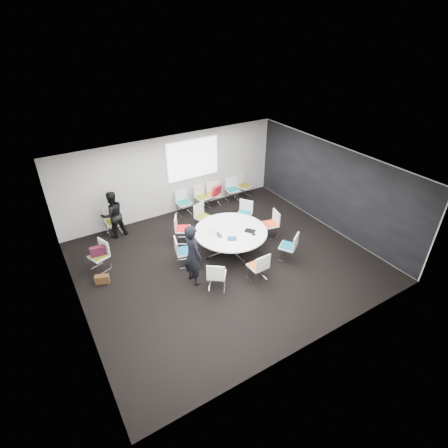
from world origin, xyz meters
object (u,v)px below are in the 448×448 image
chair_back_d (232,194)px  chair_person_back (114,226)px  chair_ring_b (244,218)px  chair_back_a (184,207)px  chair_ring_e (184,256)px  chair_back_e (244,190)px  laptop (220,235)px  chair_back_b (202,202)px  person_back (113,215)px  conference_table (231,236)px  chair_ring_h (288,251)px  person_main (193,255)px  maroon_bag (98,251)px  chair_back_c (214,198)px  chair_ring_d (183,234)px  chair_spare_left (101,261)px  chair_ring_a (270,229)px  chair_ring_c (203,222)px  cup (222,223)px  brown_bag (102,279)px  chair_ring_g (258,271)px  chair_ring_f (217,280)px

chair_back_d → chair_person_back: 4.56m
chair_ring_b → chair_back_a: size_ratio=1.00×
chair_ring_e → chair_back_a: bearing=168.6°
chair_ring_b → chair_back_e: bearing=-71.0°
chair_back_a → laptop: bearing=86.2°
chair_back_b → person_back: (-3.27, -0.17, 0.51)m
conference_table → chair_ring_b: chair_ring_b is taller
conference_table → chair_back_d: (1.84, 2.78, -0.26)m
conference_table → chair_ring_h: bearing=-44.7°
person_main → chair_back_a: bearing=-29.0°
laptop → chair_back_b: bearing=-16.2°
maroon_bag → chair_back_e: bearing=15.4°
chair_back_c → chair_back_e: 1.35m
chair_ring_d → chair_back_d: size_ratio=1.00×
chair_ring_b → chair_back_c: 1.81m
chair_person_back → conference_table: bearing=132.9°
conference_table → chair_ring_b: bearing=40.7°
chair_spare_left → chair_ring_b: bearing=-111.9°
chair_ring_a → person_main: 3.24m
chair_ring_d → chair_ring_c: bearing=138.0°
chair_ring_a → chair_back_b: size_ratio=1.00×
chair_person_back → chair_ring_c: bearing=153.0°
person_main → person_back: bearing=11.8°
chair_ring_h → maroon_bag: bearing=121.3°
chair_ring_b → chair_back_d: same height
chair_ring_b → cup: chair_ring_b is taller
chair_back_e → brown_bag: chair_back_e is taller
cup → conference_table: bearing=-86.5°
chair_back_e → maroon_bag: chair_back_e is taller
chair_back_b → chair_back_a: bearing=-6.3°
conference_table → chair_back_b: bearing=78.8°
chair_ring_a → chair_ring_h: same height
laptop → person_back: bearing=43.1°
chair_ring_g → person_back: (-2.64, 4.14, 0.51)m
chair_ring_c → chair_ring_d: 0.95m
chair_ring_g → chair_ring_b: bearing=61.9°
chair_ring_e → chair_person_back: 2.94m
chair_back_b → chair_ring_g: bearing=73.0°
chair_ring_a → maroon_bag: chair_ring_a is taller
chair_ring_e → chair_back_b: 3.35m
chair_spare_left → person_main: 2.77m
maroon_bag → conference_table: bearing=-18.0°
chair_ring_g → chair_ring_a: bearing=42.3°
chair_back_a → chair_back_e: (2.60, 0.02, 0.00)m
chair_ring_f → brown_bag: chair_ring_f is taller
person_main → chair_ring_c: bearing=-41.3°
chair_back_d → conference_table: bearing=63.7°
chair_ring_d → brown_bag: chair_ring_d is taller
chair_back_b → laptop: 3.03m
chair_ring_e → chair_ring_f: 1.40m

